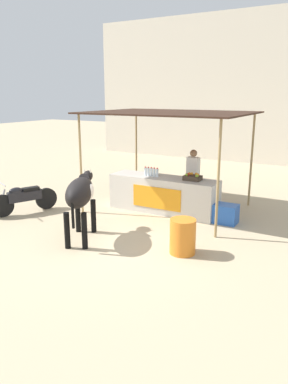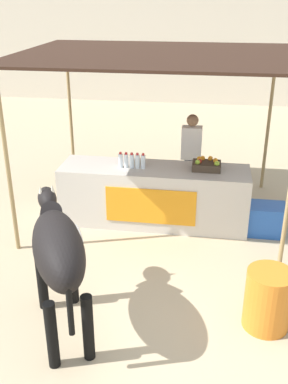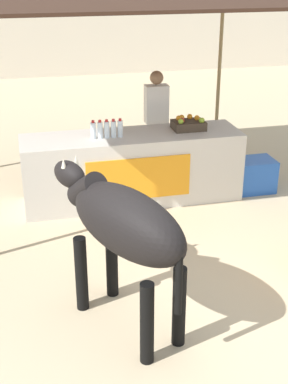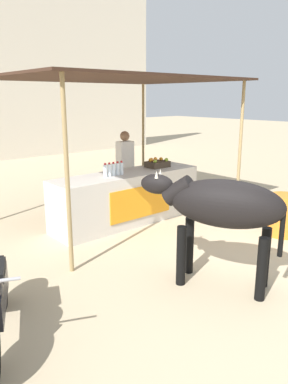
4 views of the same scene
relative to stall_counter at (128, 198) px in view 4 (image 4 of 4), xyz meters
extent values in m
plane|color=tan|center=(0.00, -2.20, -0.48)|extent=(60.00, 60.00, 0.00)
cube|color=beige|center=(0.00, 0.00, 0.00)|extent=(3.00, 0.80, 0.96)
cube|color=orange|center=(0.00, -0.41, 0.00)|extent=(1.40, 0.02, 0.58)
cube|color=#382319|center=(0.00, 0.30, 2.17)|extent=(4.20, 3.20, 0.04)
cylinder|color=#997F51|center=(-1.89, -1.14, 0.85)|extent=(0.06, 0.06, 2.65)
cylinder|color=#997F51|center=(1.89, -1.14, 0.85)|extent=(0.06, 0.06, 2.65)
cylinder|color=#997F51|center=(1.89, 1.74, 0.85)|extent=(0.06, 0.06, 2.65)
cylinder|color=silver|center=(-0.53, -0.05, 0.59)|extent=(0.07, 0.07, 0.22)
cylinder|color=red|center=(-0.53, -0.05, 0.71)|extent=(0.04, 0.04, 0.03)
cylinder|color=silver|center=(-0.44, -0.05, 0.59)|extent=(0.07, 0.07, 0.22)
cylinder|color=red|center=(-0.44, -0.05, 0.71)|extent=(0.04, 0.04, 0.03)
cylinder|color=silver|center=(-0.35, -0.05, 0.59)|extent=(0.07, 0.07, 0.22)
cylinder|color=red|center=(-0.35, -0.05, 0.71)|extent=(0.04, 0.04, 0.03)
cylinder|color=silver|center=(-0.26, -0.05, 0.59)|extent=(0.07, 0.07, 0.22)
cylinder|color=red|center=(-0.26, -0.05, 0.71)|extent=(0.04, 0.04, 0.03)
cylinder|color=silver|center=(-0.17, -0.05, 0.59)|extent=(0.07, 0.07, 0.22)
cylinder|color=red|center=(-0.17, -0.05, 0.71)|extent=(0.04, 0.04, 0.03)
cube|color=#3F3326|center=(0.81, 0.05, 0.54)|extent=(0.44, 0.32, 0.12)
sphere|color=orange|center=(0.87, 0.17, 0.63)|extent=(0.08, 0.08, 0.08)
sphere|color=orange|center=(0.95, 0.09, 0.63)|extent=(0.08, 0.08, 0.08)
sphere|color=orange|center=(0.75, 0.16, 0.63)|extent=(0.08, 0.08, 0.08)
sphere|color=orange|center=(0.69, 0.13, 0.63)|extent=(0.08, 0.08, 0.08)
sphere|color=#B21E19|center=(0.70, 0.01, 0.63)|extent=(0.08, 0.08, 0.08)
sphere|color=#8CB22D|center=(0.68, -0.03, 0.63)|extent=(0.08, 0.08, 0.08)
sphere|color=#8CB22D|center=(0.97, -0.04, 0.63)|extent=(0.08, 0.08, 0.08)
sphere|color=#8CB22D|center=(0.97, -0.04, 0.63)|extent=(0.08, 0.08, 0.08)
cylinder|color=#383842|center=(0.54, 0.75, -0.04)|extent=(0.22, 0.22, 0.88)
cube|color=silver|center=(0.54, 0.75, 0.68)|extent=(0.34, 0.20, 0.56)
sphere|color=#8C6647|center=(0.54, 0.75, 1.07)|extent=(0.20, 0.20, 0.20)
cube|color=blue|center=(1.78, -0.10, -0.24)|extent=(0.60, 0.44, 0.48)
cylinder|color=orange|center=(1.60, -2.31, -0.12)|extent=(0.52, 0.52, 0.72)
ellipsoid|color=black|center=(-0.64, -2.74, 0.60)|extent=(1.08, 1.49, 0.60)
cylinder|color=black|center=(-1.02, -2.38, -0.09)|extent=(0.12, 0.12, 0.78)
cylinder|color=black|center=(-0.70, -2.22, -0.09)|extent=(0.12, 0.12, 0.78)
cylinder|color=black|center=(-0.59, -3.26, -0.09)|extent=(0.12, 0.12, 0.78)
cylinder|color=black|center=(-0.26, -3.10, -0.09)|extent=(0.12, 0.12, 0.78)
cylinder|color=black|center=(-0.91, -2.20, 0.71)|extent=(0.41, 0.51, 0.41)
ellipsoid|color=black|center=(-1.04, -1.93, 0.77)|extent=(0.39, 0.49, 0.26)
cone|color=beige|center=(-1.09, -1.98, 0.91)|extent=(0.05, 0.05, 0.10)
cone|color=beige|center=(-0.97, -1.92, 0.91)|extent=(0.05, 0.05, 0.10)
cylinder|color=black|center=(-0.35, -3.33, 0.33)|extent=(0.06, 0.06, 0.60)
ellipsoid|color=silver|center=(-0.49, -2.55, 0.60)|extent=(0.28, 0.44, 0.32)
cylinder|color=black|center=(-2.95, -1.41, -0.18)|extent=(0.32, 0.58, 0.60)
camera|label=1|loc=(4.39, -8.80, 2.64)|focal=35.00mm
camera|label=2|loc=(0.85, -6.56, 3.05)|focal=42.00mm
camera|label=3|loc=(-1.45, -6.75, 2.71)|focal=50.00mm
camera|label=4|loc=(-4.24, -5.38, 1.86)|focal=35.00mm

